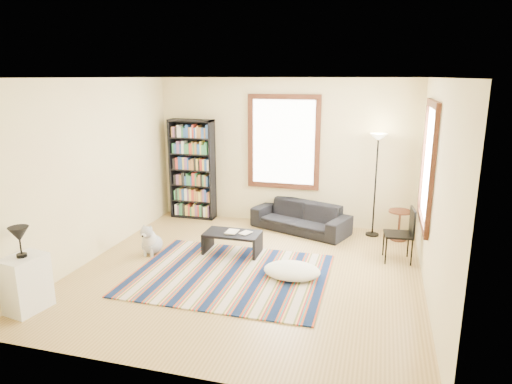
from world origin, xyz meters
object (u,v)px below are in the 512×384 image
(floor_lamp, at_px, (375,186))
(side_table, at_px, (399,225))
(dog, at_px, (152,238))
(bookshelf, at_px, (192,169))
(sofa, at_px, (300,217))
(floor_cushion, at_px, (292,271))
(coffee_table, at_px, (232,243))
(folding_chair, at_px, (398,235))
(white_cabinet, at_px, (26,283))

(floor_lamp, bearing_deg, side_table, -15.62)
(dog, bearing_deg, bookshelf, 91.17)
(bookshelf, xyz_separation_m, dog, (0.13, -2.03, -0.74))
(sofa, bearing_deg, floor_cushion, -62.57)
(coffee_table, distance_m, folding_chair, 2.63)
(white_cabinet, bearing_deg, dog, 84.01)
(bookshelf, distance_m, folding_chair, 4.22)
(sofa, height_order, floor_cushion, sofa)
(floor_lamp, xyz_separation_m, side_table, (0.45, -0.13, -0.66))
(floor_lamp, relative_size, dog, 3.64)
(floor_cushion, distance_m, floor_lamp, 2.55)
(sofa, relative_size, folding_chair, 2.12)
(side_table, height_order, dog, side_table)
(floor_lamp, relative_size, white_cabinet, 2.66)
(sofa, relative_size, floor_lamp, 0.98)
(folding_chair, bearing_deg, sofa, 143.69)
(coffee_table, height_order, white_cabinet, white_cabinet)
(coffee_table, relative_size, floor_lamp, 0.48)
(floor_cushion, bearing_deg, dog, 172.67)
(sofa, bearing_deg, floor_lamp, 24.94)
(bookshelf, bearing_deg, white_cabinet, -96.44)
(dog, bearing_deg, side_table, 21.51)
(floor_lamp, bearing_deg, floor_cushion, -116.23)
(bookshelf, distance_m, dog, 2.17)
(sofa, distance_m, coffee_table, 1.67)
(coffee_table, xyz_separation_m, floor_lamp, (2.18, 1.52, 0.75))
(white_cabinet, bearing_deg, side_table, 50.25)
(white_cabinet, xyz_separation_m, dog, (0.59, 2.10, -0.09))
(floor_cushion, bearing_deg, folding_chair, 35.73)
(floor_cushion, height_order, side_table, side_table)
(sofa, relative_size, dog, 3.57)
(floor_cushion, bearing_deg, coffee_table, 149.94)
(floor_cushion, xyz_separation_m, folding_chair, (1.47, 1.06, 0.33))
(floor_lamp, bearing_deg, white_cabinet, -135.62)
(floor_lamp, height_order, white_cabinet, floor_lamp)
(folding_chair, distance_m, white_cabinet, 5.29)
(coffee_table, bearing_deg, dog, -165.13)
(sofa, relative_size, floor_cushion, 2.21)
(sofa, xyz_separation_m, dog, (-2.14, -1.76, -0.01))
(coffee_table, bearing_deg, white_cabinet, -127.42)
(folding_chair, relative_size, dog, 1.68)
(folding_chair, xyz_separation_m, dog, (-3.86, -0.75, -0.17))
(floor_lamp, distance_m, side_table, 0.81)
(white_cabinet, bearing_deg, sofa, 64.52)
(floor_cushion, relative_size, floor_lamp, 0.44)
(side_table, bearing_deg, sofa, 179.15)
(folding_chair, xyz_separation_m, white_cabinet, (-4.45, -2.85, -0.08))
(floor_lamp, distance_m, dog, 3.98)
(sofa, bearing_deg, bookshelf, -166.20)
(bookshelf, bearing_deg, side_table, -4.20)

